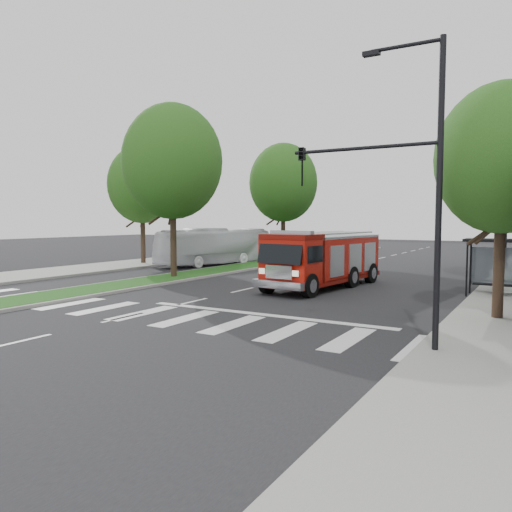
# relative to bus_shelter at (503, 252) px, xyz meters

# --- Properties ---
(ground) EXTENTS (140.00, 140.00, 0.00)m
(ground) POSITION_rel_bus_shelter_xyz_m (-11.20, -8.15, -2.04)
(ground) COLOR black
(ground) RESTS_ON ground
(sidewalk_left) EXTENTS (5.00, 80.00, 0.15)m
(sidewalk_left) POSITION_rel_bus_shelter_xyz_m (-25.70, 1.85, -1.96)
(sidewalk_left) COLOR gray
(sidewalk_left) RESTS_ON ground
(median) EXTENTS (3.00, 50.00, 0.15)m
(median) POSITION_rel_bus_shelter_xyz_m (-17.20, 9.85, -1.96)
(median) COLOR gray
(median) RESTS_ON ground
(bus_shelter) EXTENTS (3.20, 1.60, 2.61)m
(bus_shelter) POSITION_rel_bus_shelter_xyz_m (0.00, 0.00, 0.00)
(bus_shelter) COLOR black
(bus_shelter) RESTS_ON ground
(tree_right_near) EXTENTS (4.40, 4.40, 8.05)m
(tree_right_near) POSITION_rel_bus_shelter_xyz_m (0.30, -6.15, 3.47)
(tree_right_near) COLOR black
(tree_right_near) RESTS_ON ground
(tree_median_near) EXTENTS (5.80, 5.80, 10.16)m
(tree_median_near) POSITION_rel_bus_shelter_xyz_m (-17.20, -2.15, 4.77)
(tree_median_near) COLOR black
(tree_median_near) RESTS_ON ground
(tree_median_far) EXTENTS (5.60, 5.60, 9.72)m
(tree_median_far) POSITION_rel_bus_shelter_xyz_m (-17.20, 11.85, 4.45)
(tree_median_far) COLOR black
(tree_median_far) RESTS_ON ground
(tree_left_mid) EXTENTS (5.20, 5.20, 9.16)m
(tree_left_mid) POSITION_rel_bus_shelter_xyz_m (-25.20, 3.85, 4.12)
(tree_left_mid) COLOR black
(tree_left_mid) RESTS_ON ground
(streetlight_right_near) EXTENTS (4.08, 0.22, 8.00)m
(streetlight_right_near) POSITION_rel_bus_shelter_xyz_m (-1.59, -11.65, 2.63)
(streetlight_right_near) COLOR black
(streetlight_right_near) RESTS_ON ground
(streetlight_right_far) EXTENTS (2.11, 0.20, 8.00)m
(streetlight_right_far) POSITION_rel_bus_shelter_xyz_m (-0.85, 11.85, 2.44)
(streetlight_right_far) COLOR black
(streetlight_right_far) RESTS_ON ground
(fire_engine) EXTENTS (3.49, 8.81, 2.97)m
(fire_engine) POSITION_rel_bus_shelter_xyz_m (-8.13, -1.26, -0.61)
(fire_engine) COLOR #660B05
(fire_engine) RESTS_ON ground
(city_bus) EXTENTS (4.50, 10.42, 2.83)m
(city_bus) POSITION_rel_bus_shelter_xyz_m (-20.38, 6.65, -0.63)
(city_bus) COLOR white
(city_bus) RESTS_ON ground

